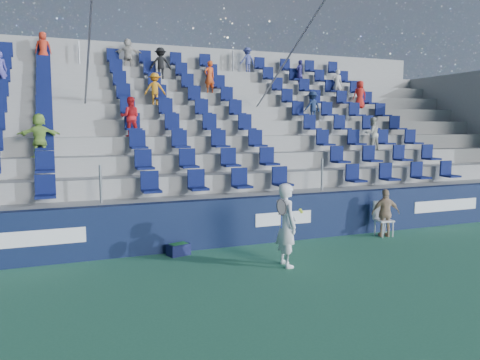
# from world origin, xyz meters

# --- Properties ---
(ground) EXTENTS (70.00, 70.00, 0.00)m
(ground) POSITION_xyz_m (0.00, 0.00, 0.00)
(ground) COLOR #317350
(ground) RESTS_ON ground
(sponsor_wall) EXTENTS (24.00, 0.32, 1.20)m
(sponsor_wall) POSITION_xyz_m (0.00, 3.15, 0.60)
(sponsor_wall) COLOR #101A3B
(sponsor_wall) RESTS_ON ground
(grandstand) EXTENTS (24.00, 8.17, 6.63)m
(grandstand) POSITION_xyz_m (-0.00, 8.24, 2.14)
(grandstand) COLOR gray
(grandstand) RESTS_ON ground
(tennis_player) EXTENTS (0.69, 0.69, 1.80)m
(tennis_player) POSITION_xyz_m (0.58, 1.06, 0.90)
(tennis_player) COLOR white
(tennis_player) RESTS_ON ground
(line_judge_chair) EXTENTS (0.47, 0.48, 0.95)m
(line_judge_chair) POSITION_xyz_m (4.35, 2.65, 0.54)
(line_judge_chair) COLOR white
(line_judge_chair) RESTS_ON ground
(line_judge) EXTENTS (0.83, 0.56, 1.31)m
(line_judge) POSITION_xyz_m (4.35, 2.50, 0.65)
(line_judge) COLOR tan
(line_judge) RESTS_ON ground
(ball_bin) EXTENTS (0.56, 0.45, 0.28)m
(ball_bin) POSITION_xyz_m (-1.37, 2.75, 0.15)
(ball_bin) COLOR #10153D
(ball_bin) RESTS_ON ground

